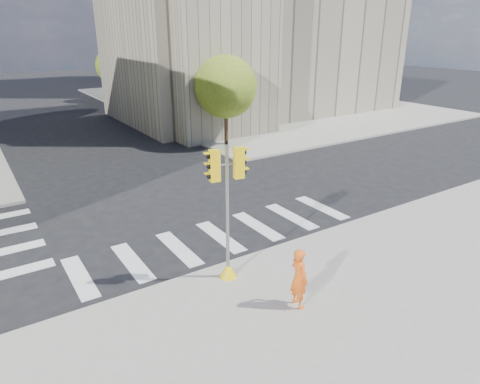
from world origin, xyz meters
The scene contains 11 objects.
ground centered at (0.00, 0.00, 0.00)m, with size 160.00×160.00×0.00m, color black.
sidewalk_near centered at (0.00, -11.00, 0.07)m, with size 30.00×14.00×0.15m, color gray.
sidewalk_far_right centered at (20.00, 26.00, 0.07)m, with size 28.00×40.00×0.15m, color gray.
civic_building centered at (15.59, 19.12, 7.26)m, with size 26.00×16.00×19.39m.
tree_re_near centered at (7.50, 10.00, 4.05)m, with size 4.20×4.20×6.16m.
tree_re_mid centered at (7.50, 22.00, 4.35)m, with size 4.60×4.60×6.66m.
tree_re_far centered at (7.50, 34.00, 3.87)m, with size 4.00×4.00×5.88m.
lamp_near centered at (8.00, 14.00, 4.58)m, with size 0.35×0.18×8.11m.
lamp_far centered at (8.00, 28.00, 4.58)m, with size 0.35×0.18×8.11m.
traffic_signal centered at (-1.49, -4.86, 2.06)m, with size 1.08×0.56×4.52m.
photographer centered at (-0.60, -7.26, 1.06)m, with size 0.66×0.44×1.82m, color orange.
Camera 1 is at (-7.70, -15.11, 7.64)m, focal length 32.00 mm.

